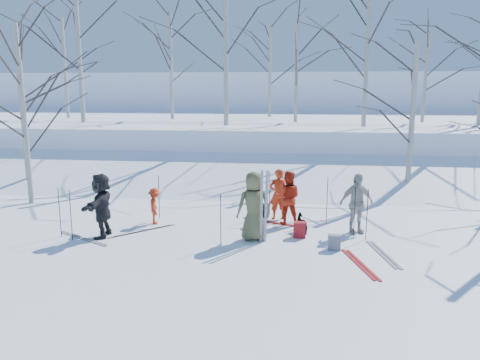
# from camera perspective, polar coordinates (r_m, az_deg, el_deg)

# --- Properties ---
(ground) EXTENTS (120.00, 120.00, 0.00)m
(ground) POSITION_cam_1_polar(r_m,az_deg,el_deg) (12.30, -0.86, -7.31)
(ground) COLOR white
(ground) RESTS_ON ground
(snow_ramp) EXTENTS (70.00, 9.49, 4.12)m
(snow_ramp) POSITION_cam_1_polar(r_m,az_deg,el_deg) (19.00, 2.02, -0.20)
(snow_ramp) COLOR white
(snow_ramp) RESTS_ON ground
(snow_plateau) EXTENTS (70.00, 18.00, 2.20)m
(snow_plateau) POSITION_cam_1_polar(r_m,az_deg,el_deg) (28.75, 3.78, 5.39)
(snow_plateau) COLOR white
(snow_plateau) RESTS_ON ground
(far_hill) EXTENTS (90.00, 30.00, 6.00)m
(far_hill) POSITION_cam_1_polar(r_m,az_deg,el_deg) (49.62, 5.20, 8.98)
(far_hill) COLOR white
(far_hill) RESTS_ON ground
(skier_olive_center) EXTENTS (1.02, 0.83, 1.81)m
(skier_olive_center) POSITION_cam_1_polar(r_m,az_deg,el_deg) (12.08, 1.69, -3.19)
(skier_olive_center) COLOR brown
(skier_olive_center) RESTS_ON ground
(skier_red_north) EXTENTS (0.64, 0.52, 1.53)m
(skier_red_north) POSITION_cam_1_polar(r_m,az_deg,el_deg) (14.08, 4.68, -1.71)
(skier_red_north) COLOR red
(skier_red_north) RESTS_ON ground
(skier_redor_behind) EXTENTS (0.79, 0.63, 1.56)m
(skier_redor_behind) POSITION_cam_1_polar(r_m,az_deg,el_deg) (13.56, 5.83, -2.17)
(skier_redor_behind) COLOR #B1210D
(skier_redor_behind) RESTS_ON ground
(skier_red_seated) EXTENTS (0.57, 0.77, 1.06)m
(skier_red_seated) POSITION_cam_1_polar(r_m,az_deg,el_deg) (13.81, -10.32, -3.13)
(skier_red_seated) COLOR red
(skier_red_seated) RESTS_ON ground
(skier_cream_east) EXTENTS (1.05, 0.71, 1.65)m
(skier_cream_east) POSITION_cam_1_polar(r_m,az_deg,el_deg) (13.06, 14.00, -2.77)
(skier_cream_east) COLOR beige
(skier_cream_east) RESTS_ON ground
(skier_grey_west) EXTENTS (0.57, 1.61, 1.71)m
(skier_grey_west) POSITION_cam_1_polar(r_m,az_deg,el_deg) (12.87, -16.53, -2.97)
(skier_grey_west) COLOR black
(skier_grey_west) RESTS_ON ground
(dog) EXTENTS (0.55, 0.67, 0.52)m
(dog) POSITION_cam_1_polar(r_m,az_deg,el_deg) (12.93, 7.70, -5.28)
(dog) COLOR black
(dog) RESTS_ON ground
(upright_ski_left) EXTENTS (0.10, 0.16, 1.90)m
(upright_ski_left) POSITION_cam_1_polar(r_m,az_deg,el_deg) (11.84, 2.62, -3.27)
(upright_ski_left) COLOR silver
(upright_ski_left) RESTS_ON ground
(upright_ski_right) EXTENTS (0.14, 0.23, 1.89)m
(upright_ski_right) POSITION_cam_1_polar(r_m,az_deg,el_deg) (11.84, 3.19, -3.27)
(upright_ski_right) COLOR silver
(upright_ski_right) RESTS_ON ground
(ski_pair_a) EXTENTS (2.10, 2.10, 0.02)m
(ski_pair_a) POSITION_cam_1_polar(r_m,az_deg,el_deg) (13.27, -11.77, -6.11)
(ski_pair_a) COLOR silver
(ski_pair_a) RESTS_ON ground
(ski_pair_b) EXTENTS (1.16, 2.00, 0.02)m
(ski_pair_b) POSITION_cam_1_polar(r_m,az_deg,el_deg) (11.01, 14.42, -9.90)
(ski_pair_b) COLOR #A11A17
(ski_pair_b) RESTS_ON ground
(ski_pair_c) EXTENTS (1.83, 2.07, 0.02)m
(ski_pair_c) POSITION_cam_1_polar(r_m,az_deg,el_deg) (13.05, -18.56, -6.76)
(ski_pair_c) COLOR silver
(ski_pair_c) RESTS_ON ground
(ski_pair_d) EXTENTS (0.92, 1.98, 0.02)m
(ski_pair_d) POSITION_cam_1_polar(r_m,az_deg,el_deg) (11.78, 17.05, -8.63)
(ski_pair_d) COLOR silver
(ski_pair_d) RESTS_ON ground
(ski_pair_e) EXTENTS (1.56, 2.04, 0.02)m
(ski_pair_e) POSITION_cam_1_polar(r_m,az_deg,el_deg) (13.83, 3.98, -5.18)
(ski_pair_e) COLOR #A11A17
(ski_pair_e) RESTS_ON ground
(ski_pole_a) EXTENTS (0.02, 0.02, 1.34)m
(ski_pole_a) POSITION_cam_1_polar(r_m,az_deg,el_deg) (14.08, 2.28, -2.09)
(ski_pole_a) COLOR black
(ski_pole_a) RESTS_ON ground
(ski_pole_b) EXTENTS (0.02, 0.02, 1.34)m
(ski_pole_b) POSITION_cam_1_polar(r_m,az_deg,el_deg) (14.30, -9.86, -2.04)
(ski_pole_b) COLOR black
(ski_pole_b) RESTS_ON ground
(ski_pole_c) EXTENTS (0.02, 0.02, 1.34)m
(ski_pole_c) POSITION_cam_1_polar(r_m,az_deg,el_deg) (11.65, -2.36, -4.93)
(ski_pole_c) COLOR black
(ski_pole_c) RESTS_ON ground
(ski_pole_d) EXTENTS (0.02, 0.02, 1.34)m
(ski_pole_d) POSITION_cam_1_polar(r_m,az_deg,el_deg) (12.75, 13.79, -3.83)
(ski_pole_d) COLOR black
(ski_pole_d) RESTS_ON ground
(ski_pole_e) EXTENTS (0.02, 0.02, 1.34)m
(ski_pole_e) POSITION_cam_1_polar(r_m,az_deg,el_deg) (13.25, -21.13, -3.70)
(ski_pole_e) COLOR black
(ski_pole_e) RESTS_ON ground
(ski_pole_f) EXTENTS (0.02, 0.02, 1.34)m
(ski_pole_f) POSITION_cam_1_polar(r_m,az_deg,el_deg) (12.88, -19.93, -4.03)
(ski_pole_f) COLOR black
(ski_pole_f) RESTS_ON ground
(ski_pole_g) EXTENTS (0.02, 0.02, 1.34)m
(ski_pole_g) POSITION_cam_1_polar(r_m,az_deg,el_deg) (13.03, -16.79, -3.67)
(ski_pole_g) COLOR black
(ski_pole_g) RESTS_ON ground
(ski_pole_h) EXTENTS (0.02, 0.02, 1.34)m
(ski_pole_h) POSITION_cam_1_polar(r_m,az_deg,el_deg) (12.59, 15.23, -4.09)
(ski_pole_h) COLOR black
(ski_pole_h) RESTS_ON ground
(ski_pole_i) EXTENTS (0.02, 0.02, 1.34)m
(ski_pole_i) POSITION_cam_1_polar(r_m,az_deg,el_deg) (13.97, 10.58, -2.38)
(ski_pole_i) COLOR black
(ski_pole_i) RESTS_ON ground
(ski_pole_j) EXTENTS (0.02, 0.02, 1.34)m
(ski_pole_j) POSITION_cam_1_polar(r_m,az_deg,el_deg) (14.54, 3.64, -1.67)
(ski_pole_j) COLOR black
(ski_pole_j) RESTS_ON ground
(backpack_red) EXTENTS (0.32, 0.22, 0.42)m
(backpack_red) POSITION_cam_1_polar(r_m,az_deg,el_deg) (12.54, 7.26, -6.04)
(backpack_red) COLOR maroon
(backpack_red) RESTS_ON ground
(backpack_grey) EXTENTS (0.30, 0.20, 0.38)m
(backpack_grey) POSITION_cam_1_polar(r_m,az_deg,el_deg) (11.75, 11.41, -7.46)
(backpack_grey) COLOR slate
(backpack_grey) RESTS_ON ground
(backpack_dark) EXTENTS (0.34, 0.24, 0.40)m
(backpack_dark) POSITION_cam_1_polar(r_m,az_deg,el_deg) (14.41, 2.87, -3.70)
(backpack_dark) COLOR black
(backpack_dark) RESTS_ON ground
(birch_plateau_b) EXTENTS (3.68, 3.68, 4.41)m
(birch_plateau_b) POSITION_cam_1_polar(r_m,az_deg,el_deg) (25.06, 21.66, 11.58)
(birch_plateau_b) COLOR silver
(birch_plateau_b) RESTS_ON snow_plateau
(birch_plateau_c) EXTENTS (5.66, 5.66, 7.22)m
(birch_plateau_c) POSITION_cam_1_polar(r_m,az_deg,el_deg) (24.72, -19.07, 15.05)
(birch_plateau_c) COLOR silver
(birch_plateau_c) RESTS_ON snow_plateau
(birch_plateau_d) EXTENTS (4.30, 4.30, 5.29)m
(birch_plateau_d) POSITION_cam_1_polar(r_m,az_deg,el_deg) (27.92, 3.66, 13.13)
(birch_plateau_d) COLOR silver
(birch_plateau_d) RESTS_ON snow_plateau
(birch_plateau_e) EXTENTS (4.71, 4.71, 5.88)m
(birch_plateau_e) POSITION_cam_1_polar(r_m,az_deg,el_deg) (21.58, 15.20, 14.11)
(birch_plateau_e) COLOR silver
(birch_plateau_e) RESTS_ON snow_plateau
(birch_plateau_f) EXTENTS (4.45, 4.45, 5.51)m
(birch_plateau_f) POSITION_cam_1_polar(r_m,az_deg,el_deg) (28.64, -20.57, 12.62)
(birch_plateau_f) COLOR silver
(birch_plateau_f) RESTS_ON snow_plateau
(birch_plateau_i) EXTENTS (4.57, 4.57, 5.67)m
(birch_plateau_i) POSITION_cam_1_polar(r_m,az_deg,el_deg) (26.27, -8.41, 13.56)
(birch_plateau_i) COLOR silver
(birch_plateau_i) RESTS_ON snow_plateau
(birch_plateau_j) EXTENTS (4.03, 4.03, 4.89)m
(birch_plateau_j) POSITION_cam_1_polar(r_m,az_deg,el_deg) (23.71, 6.89, 12.93)
(birch_plateau_j) COLOR silver
(birch_plateau_j) RESTS_ON snow_plateau
(birch_plateau_k) EXTENTS (5.41, 5.41, 6.87)m
(birch_plateau_k) POSITION_cam_1_polar(r_m,az_deg,el_deg) (21.55, -1.76, 15.81)
(birch_plateau_k) COLOR silver
(birch_plateau_k) RESTS_ON snow_plateau
(birch_edge_a) EXTENTS (3.93, 3.93, 4.76)m
(birch_edge_a) POSITION_cam_1_polar(r_m,az_deg,el_deg) (17.32, -24.68, 5.13)
(birch_edge_a) COLOR silver
(birch_edge_a) RESTS_ON ground
(birch_edge_d) EXTENTS (4.99, 4.99, 6.28)m
(birch_edge_d) POSITION_cam_1_polar(r_m,az_deg,el_deg) (19.96, -25.01, 7.98)
(birch_edge_d) COLOR silver
(birch_edge_d) RESTS_ON ground
(birch_edge_e) EXTENTS (4.45, 4.45, 5.50)m
(birch_edge_e) POSITION_cam_1_polar(r_m,az_deg,el_deg) (17.91, 20.23, 6.82)
(birch_edge_e) COLOR silver
(birch_edge_e) RESTS_ON ground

